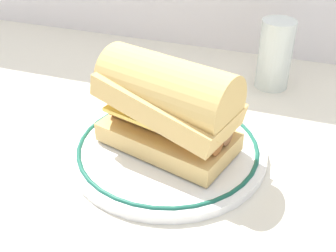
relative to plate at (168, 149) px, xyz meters
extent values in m
plane|color=silver|center=(-0.02, 0.01, -0.01)|extent=(1.50, 1.50, 0.00)
cylinder|color=white|center=(0.00, 0.00, 0.00)|extent=(0.27, 0.27, 0.01)
torus|color=#195947|center=(0.00, 0.00, 0.00)|extent=(0.25, 0.25, 0.01)
cube|color=#E2B76E|center=(0.00, 0.00, 0.02)|extent=(0.20, 0.14, 0.03)
cylinder|color=#985829|center=(0.00, -0.01, 0.05)|extent=(0.17, 0.07, 0.02)
cylinder|color=brown|center=(0.00, 0.01, 0.05)|extent=(0.17, 0.07, 0.02)
cube|color=#EFC64C|center=(0.00, 0.00, 0.06)|extent=(0.16, 0.13, 0.01)
cube|color=#DFB56B|center=(0.00, 0.00, 0.08)|extent=(0.20, 0.14, 0.06)
cylinder|color=#DDB66A|center=(0.00, 0.00, 0.09)|extent=(0.19, 0.13, 0.08)
cylinder|color=silver|center=(0.11, 0.25, 0.05)|extent=(0.06, 0.06, 0.12)
cylinder|color=gold|center=(0.11, 0.25, 0.03)|extent=(0.05, 0.05, 0.07)
camera|label=1|loc=(0.16, -0.45, 0.35)|focal=45.86mm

